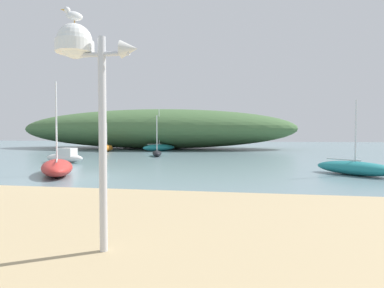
# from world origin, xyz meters

# --- Properties ---
(ground_plane) EXTENTS (120.00, 120.00, 0.00)m
(ground_plane) POSITION_xyz_m (0.00, 0.00, 0.00)
(ground_plane) COLOR gray
(distant_hill) EXTENTS (36.53, 13.54, 5.12)m
(distant_hill) POSITION_xyz_m (-4.05, 26.14, 2.56)
(distant_hill) COLOR #476B3D
(distant_hill) RESTS_ON ground
(mast_structure) EXTENTS (1.30, 0.58, 3.51)m
(mast_structure) POSITION_xyz_m (4.87, -8.55, 3.14)
(mast_structure) COLOR silver
(mast_structure) RESTS_ON beach_sand
(seagull_on_radar) EXTENTS (0.29, 0.26, 0.23)m
(seagull_on_radar) POSITION_xyz_m (4.72, -8.56, 3.85)
(seagull_on_radar) COLOR orange
(seagull_on_radar) RESTS_ON mast_structure
(sailboat_east_reach) EXTENTS (3.71, 3.83, 4.79)m
(sailboat_east_reach) POSITION_xyz_m (-1.85, 20.47, 0.39)
(sailboat_east_reach) COLOR teal
(sailboat_east_reach) RESTS_ON ground
(motorboat_far_left) EXTENTS (3.09, 1.40, 1.00)m
(motorboat_far_left) POSITION_xyz_m (-4.67, 6.33, 0.39)
(motorboat_far_left) COLOR white
(motorboat_far_left) RESTS_ON ground
(sailboat_near_shore) EXTENTS (0.93, 2.84, 3.10)m
(sailboat_near_shore) POSITION_xyz_m (-7.19, 18.44, 0.39)
(sailboat_near_shore) COLOR orange
(sailboat_near_shore) RESTS_ON ground
(sailboat_west_reach) EXTENTS (1.53, 2.81, 3.58)m
(sailboat_west_reach) POSITION_xyz_m (0.02, 12.86, 0.29)
(sailboat_west_reach) COLOR black
(sailboat_west_reach) RESTS_ON ground
(sailboat_mid_channel) EXTENTS (3.53, 4.43, 4.50)m
(sailboat_mid_channel) POSITION_xyz_m (-1.50, 0.51, 0.38)
(sailboat_mid_channel) COLOR #B72D28
(sailboat_mid_channel) RESTS_ON ground
(sailboat_inner_mooring) EXTENTS (3.64, 3.54, 3.64)m
(sailboat_inner_mooring) POSITION_xyz_m (12.73, 2.80, 0.34)
(sailboat_inner_mooring) COLOR teal
(sailboat_inner_mooring) RESTS_ON ground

